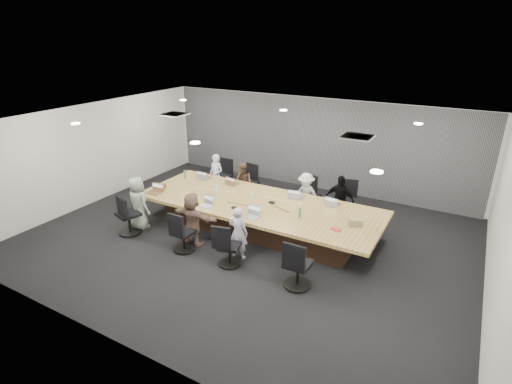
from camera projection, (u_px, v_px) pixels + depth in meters
The scene contains 41 objects.
floor at pixel (248, 238), 9.57m from camera, with size 10.00×8.00×0.00m, color black.
ceiling at pixel (247, 122), 8.52m from camera, with size 10.00×8.00×0.00m, color white.
wall_back at pixel (313, 143), 12.27m from camera, with size 10.00×2.80×0.00m, color beige.
wall_front at pixel (108, 268), 5.82m from camera, with size 10.00×2.80×0.00m, color beige.
wall_left at pixel (96, 153), 11.33m from camera, with size 8.00×2.80×0.00m, color beige.
wall_right at pixel (501, 235), 6.76m from camera, with size 8.00×2.80×0.00m, color beige.
curtain at pixel (313, 144), 12.21m from camera, with size 9.80×0.04×2.80m, color #5D5D62.
conference_table at pixel (258, 215), 9.82m from camera, with size 6.00×2.20×0.74m.
chair_0 at pixel (223, 179), 12.19m from camera, with size 0.55×0.55×0.82m, color black, non-canonical shape.
chair_1 at pixel (250, 185), 11.77m from camera, with size 0.52×0.52×0.77m, color black, non-canonical shape.
chair_2 at pixel (310, 198), 10.89m from camera, with size 0.51×0.51×0.75m, color black, non-canonical shape.
chair_3 at pixel (343, 203), 10.45m from camera, with size 0.58×0.58×0.85m, color black, non-canonical shape.
chair_4 at pixel (129, 217), 9.65m from camera, with size 0.58×0.58×0.86m, color black, non-canonical shape.
chair_5 at pixel (184, 235), 8.90m from camera, with size 0.51×0.51×0.75m, color black, non-canonical shape.
chair_6 at pixel (230, 249), 8.34m from camera, with size 0.50×0.50×0.75m, color black, non-canonical shape.
chair_7 at pixel (298, 268), 7.61m from camera, with size 0.57×0.57×0.84m, color black, non-canonical shape.
person_0 at pixel (216, 175), 11.82m from camera, with size 0.46×0.30×1.27m, color silver.
laptop_0 at pixel (205, 177), 11.33m from camera, with size 0.35×0.24×0.02m, color #B2B2B7.
person_1 at pixel (243, 183), 11.41m from camera, with size 0.56×0.43×1.15m, color #4C3728.
laptop_1 at pixel (233, 183), 10.90m from camera, with size 0.34×0.24×0.02m, color #8C6647.
person_2 at pixel (306, 195), 10.53m from camera, with size 0.77×0.44×1.20m, color silver.
laptop_2 at pixel (297, 196), 10.02m from camera, with size 0.33×0.23×0.02m, color #B2B2B7.
person_3 at pixel (339, 200), 10.09m from camera, with size 0.76×0.32×1.30m, color black.
laptop_3 at pixel (332, 204), 9.61m from camera, with size 0.33×0.23×0.02m, color #B2B2B7.
person_4 at pixel (138, 203), 9.84m from camera, with size 0.66×0.43×1.34m, color gray.
laptop_4 at pixel (153, 193), 10.25m from camera, with size 0.36×0.25×0.02m, color #8C6647.
person_5 at pixel (193, 219), 9.08m from camera, with size 1.18×0.38×1.27m, color brown.
laptop_5 at pixel (207, 206), 9.48m from camera, with size 0.30×0.21×0.02m, color #B2B2B7.
person_6 at pixel (238, 233), 8.54m from camera, with size 0.44×0.29×1.20m, color #ABACBC.
laptop_6 at pixel (251, 217), 8.92m from camera, with size 0.34×0.23×0.02m, color #B2B2B7.
bottle_green_left at pixel (185, 174), 11.27m from camera, with size 0.07×0.07×0.24m, color #3E794B.
bottle_green_right at pixel (300, 213), 8.89m from camera, with size 0.06×0.06×0.23m, color #3E794B.
bottle_clear at pixel (216, 189), 10.18m from camera, with size 0.07×0.07×0.24m, color silver.
cup_white_far at pixel (253, 194), 10.03m from camera, with size 0.09×0.09×0.11m, color white.
cup_white_near at pixel (300, 205), 9.42m from camera, with size 0.08×0.08×0.10m, color white.
mug_brown at pixel (164, 186), 10.59m from camera, with size 0.09×0.09×0.11m, color brown.
mic_left at pixel (235, 208), 9.37m from camera, with size 0.14×0.10×0.03m, color black.
mic_right at pixel (272, 202), 9.67m from camera, with size 0.15×0.10×0.03m, color black.
stapler at pixel (252, 210), 9.24m from camera, with size 0.15×0.04×0.05m, color black.
canvas_bag at pixel (355, 222), 8.53m from camera, with size 0.28×0.17×0.15m, color #93855C.
snack_packet at pixel (336, 229), 8.34m from camera, with size 0.19×0.13×0.04m, color #C44632.
Camera 1 is at (4.34, -7.27, 4.61)m, focal length 28.00 mm.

